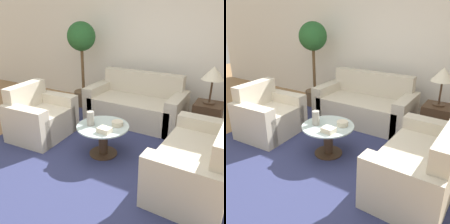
% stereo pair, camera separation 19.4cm
% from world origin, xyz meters
% --- Properties ---
extents(ground_plane, '(14.00, 14.00, 0.00)m').
position_xyz_m(ground_plane, '(0.00, 0.00, 0.00)').
color(ground_plane, '#9E754C').
extents(wall_back, '(10.00, 0.06, 2.60)m').
position_xyz_m(wall_back, '(0.00, 2.69, 1.30)').
color(wall_back, white).
rests_on(wall_back, ground_plane).
extents(rug, '(3.51, 3.49, 0.01)m').
position_xyz_m(rug, '(0.07, 0.60, 0.00)').
color(rug, navy).
rests_on(rug, ground_plane).
extents(sofa_main, '(1.72, 0.83, 0.86)m').
position_xyz_m(sofa_main, '(-0.02, 1.92, 0.29)').
color(sofa_main, beige).
rests_on(sofa_main, ground_plane).
extents(armchair, '(0.81, 0.98, 0.83)m').
position_xyz_m(armchair, '(-1.12, 0.61, 0.29)').
color(armchair, beige).
rests_on(armchair, ground_plane).
extents(loveseat, '(0.82, 1.39, 0.85)m').
position_xyz_m(loveseat, '(1.40, 0.56, 0.29)').
color(loveseat, beige).
rests_on(loveseat, ground_plane).
extents(coffee_table, '(0.72, 0.72, 0.44)m').
position_xyz_m(coffee_table, '(0.07, 0.60, 0.28)').
color(coffee_table, '#422D1E').
rests_on(coffee_table, ground_plane).
extents(side_table, '(0.42, 0.42, 0.55)m').
position_xyz_m(side_table, '(1.21, 1.92, 0.27)').
color(side_table, '#422D1E').
rests_on(side_table, ground_plane).
extents(table_lamp, '(0.34, 0.34, 0.58)m').
position_xyz_m(table_lamp, '(1.21, 1.92, 1.01)').
color(table_lamp, '#422D1E').
rests_on(table_lamp, side_table).
extents(potted_plant, '(0.56, 0.56, 1.71)m').
position_xyz_m(potted_plant, '(-1.33, 2.11, 1.14)').
color(potted_plant, brown).
rests_on(potted_plant, ground_plane).
extents(vase, '(0.10, 0.10, 0.20)m').
position_xyz_m(vase, '(-0.08, 0.54, 0.53)').
color(vase, '#9E998E').
rests_on(vase, coffee_table).
extents(bowl, '(0.16, 0.16, 0.06)m').
position_xyz_m(bowl, '(0.24, 0.71, 0.47)').
color(bowl, beige).
rests_on(bowl, coffee_table).
extents(book_stack, '(0.18, 0.14, 0.07)m').
position_xyz_m(book_stack, '(0.20, 0.44, 0.47)').
color(book_stack, beige).
rests_on(book_stack, coffee_table).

